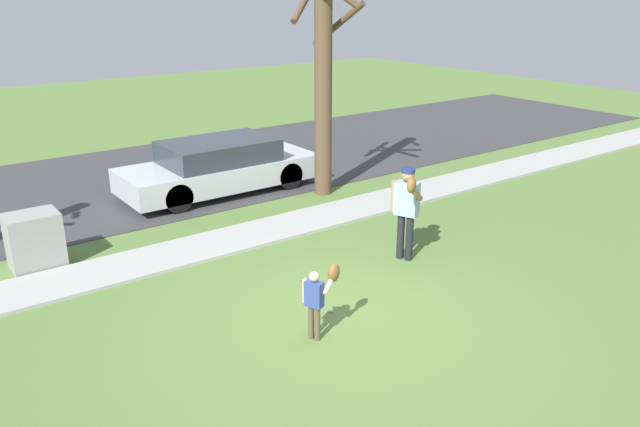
{
  "coord_description": "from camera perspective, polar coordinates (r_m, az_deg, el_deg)",
  "views": [
    {
      "loc": [
        -5.21,
        -6.33,
        4.56
      ],
      "look_at": [
        0.64,
        1.62,
        1.0
      ],
      "focal_mm": 35.23,
      "sensor_mm": 36.0,
      "label": 1
    }
  ],
  "objects": [
    {
      "name": "road_surface",
      "position": [
        16.45,
        -16.44,
        2.95
      ],
      "size": [
        36.0,
        6.8,
        0.02
      ],
      "primitive_type": "cube",
      "color": "#38383A",
      "rests_on": "ground"
    },
    {
      "name": "sidewalk_strip",
      "position": [
        12.09,
        -8.03,
        -2.37
      ],
      "size": [
        36.0,
        1.2,
        0.06
      ],
      "primitive_type": "cube",
      "color": "#A3A39E",
      "rests_on": "ground"
    },
    {
      "name": "ground_plane",
      "position": [
        12.02,
        -7.79,
        -2.65
      ],
      "size": [
        48.0,
        48.0,
        0.0
      ],
      "primitive_type": "plane",
      "color": "#567538"
    },
    {
      "name": "person_adult",
      "position": [
        10.91,
        7.88,
        0.86
      ],
      "size": [
        0.62,
        0.79,
        1.67
      ],
      "rotation": [
        0.0,
        0.0,
        -2.73
      ],
      "color": "black",
      "rests_on": "ground"
    },
    {
      "name": "street_tree_near",
      "position": [
        14.15,
        0.32,
        13.84
      ],
      "size": [
        1.85,
        1.89,
        5.83
      ],
      "color": "brown",
      "rests_on": "ground"
    },
    {
      "name": "baseball",
      "position": [
        9.45,
        1.01,
        -8.77
      ],
      "size": [
        0.07,
        0.07,
        0.07
      ],
      "primitive_type": "sphere",
      "color": "white",
      "rests_on": "ground"
    },
    {
      "name": "parked_sedan_silver",
      "position": [
        14.89,
        -9.13,
        4.24
      ],
      "size": [
        4.6,
        1.8,
        1.23
      ],
      "color": "silver",
      "rests_on": "road_surface"
    },
    {
      "name": "person_child",
      "position": [
        8.52,
        -0.06,
        -7.21
      ],
      "size": [
        0.55,
        0.34,
        1.06
      ],
      "rotation": [
        0.0,
        0.0,
        0.41
      ],
      "color": "brown",
      "rests_on": "ground"
    },
    {
      "name": "utility_cabinet",
      "position": [
        11.79,
        -24.5,
        -2.26
      ],
      "size": [
        0.86,
        0.66,
        0.97
      ],
      "primitive_type": "cube",
      "color": "gray",
      "rests_on": "ground"
    }
  ]
}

